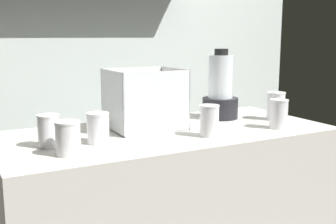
{
  "coord_description": "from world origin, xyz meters",
  "views": [
    {
      "loc": [
        -0.82,
        -1.54,
        1.3
      ],
      "look_at": [
        0.0,
        0.0,
        0.98
      ],
      "focal_mm": 44.99,
      "sensor_mm": 36.0,
      "label": 1
    }
  ],
  "objects_px": {
    "juice_cup_mango_far_left": "(49,133)",
    "juice_cup_carrot_right": "(209,122)",
    "blender_pitcher": "(220,92)",
    "juice_cup_beet_left": "(68,140)",
    "juice_cup_mango_far_right": "(279,116)",
    "juice_cup_beet_middle": "(98,130)",
    "carrot_display_bin": "(145,109)",
    "juice_cup_mango_rightmost": "(276,108)"
  },
  "relations": [
    {
      "from": "juice_cup_mango_far_left",
      "to": "juice_cup_carrot_right",
      "type": "xyz_separation_m",
      "value": [
        0.6,
        -0.13,
        0.0
      ]
    },
    {
      "from": "blender_pitcher",
      "to": "juice_cup_beet_left",
      "type": "bearing_deg",
      "value": -160.23
    },
    {
      "from": "juice_cup_mango_far_right",
      "to": "juice_cup_beet_middle",
      "type": "bearing_deg",
      "value": 171.3
    },
    {
      "from": "blender_pitcher",
      "to": "juice_cup_beet_left",
      "type": "xyz_separation_m",
      "value": [
        -0.83,
        -0.3,
        -0.08
      ]
    },
    {
      "from": "carrot_display_bin",
      "to": "juice_cup_mango_far_right",
      "type": "bearing_deg",
      "value": -28.83
    },
    {
      "from": "juice_cup_beet_middle",
      "to": "juice_cup_mango_rightmost",
      "type": "bearing_deg",
      "value": 2.04
    },
    {
      "from": "carrot_display_bin",
      "to": "juice_cup_beet_middle",
      "type": "distance_m",
      "value": 0.31
    },
    {
      "from": "juice_cup_mango_far_right",
      "to": "juice_cup_carrot_right",
      "type": "bearing_deg",
      "value": 177.49
    },
    {
      "from": "juice_cup_mango_far_left",
      "to": "juice_cup_mango_rightmost",
      "type": "bearing_deg",
      "value": 0.12
    },
    {
      "from": "juice_cup_beet_left",
      "to": "juice_cup_mango_rightmost",
      "type": "xyz_separation_m",
      "value": [
        1.03,
        0.14,
        0.01
      ]
    },
    {
      "from": "juice_cup_beet_middle",
      "to": "juice_cup_carrot_right",
      "type": "bearing_deg",
      "value": -13.62
    },
    {
      "from": "juice_cup_mango_far_left",
      "to": "juice_cup_beet_middle",
      "type": "distance_m",
      "value": 0.18
    },
    {
      "from": "juice_cup_carrot_right",
      "to": "juice_cup_mango_rightmost",
      "type": "height_order",
      "value": "juice_cup_mango_rightmost"
    },
    {
      "from": "juice_cup_beet_left",
      "to": "juice_cup_mango_far_right",
      "type": "distance_m",
      "value": 0.92
    },
    {
      "from": "juice_cup_beet_middle",
      "to": "carrot_display_bin",
      "type": "bearing_deg",
      "value": 30.88
    },
    {
      "from": "carrot_display_bin",
      "to": "juice_cup_beet_middle",
      "type": "xyz_separation_m",
      "value": [
        -0.27,
        -0.16,
        -0.03
      ]
    },
    {
      "from": "blender_pitcher",
      "to": "juice_cup_mango_far_left",
      "type": "bearing_deg",
      "value": -169.3
    },
    {
      "from": "juice_cup_mango_far_left",
      "to": "juice_cup_mango_rightmost",
      "type": "distance_m",
      "value": 1.07
    },
    {
      "from": "juice_cup_carrot_right",
      "to": "juice_cup_mango_far_right",
      "type": "distance_m",
      "value": 0.35
    },
    {
      "from": "carrot_display_bin",
      "to": "blender_pitcher",
      "type": "relative_size",
      "value": 0.9
    },
    {
      "from": "carrot_display_bin",
      "to": "juice_cup_mango_far_right",
      "type": "relative_size",
      "value": 2.38
    },
    {
      "from": "juice_cup_mango_far_left",
      "to": "juice_cup_mango_far_right",
      "type": "distance_m",
      "value": 0.96
    },
    {
      "from": "carrot_display_bin",
      "to": "juice_cup_beet_left",
      "type": "distance_m",
      "value": 0.49
    },
    {
      "from": "carrot_display_bin",
      "to": "juice_cup_beet_left",
      "type": "bearing_deg",
      "value": -147.07
    },
    {
      "from": "juice_cup_beet_middle",
      "to": "juice_cup_mango_far_right",
      "type": "relative_size",
      "value": 0.92
    },
    {
      "from": "juice_cup_mango_rightmost",
      "to": "juice_cup_mango_far_right",
      "type": "bearing_deg",
      "value": -128.38
    },
    {
      "from": "juice_cup_beet_left",
      "to": "juice_cup_carrot_right",
      "type": "xyz_separation_m",
      "value": [
        0.57,
        0.0,
        0.01
      ]
    },
    {
      "from": "juice_cup_mango_far_left",
      "to": "juice_cup_beet_left",
      "type": "relative_size",
      "value": 1.03
    },
    {
      "from": "blender_pitcher",
      "to": "juice_cup_beet_middle",
      "type": "xyz_separation_m",
      "value": [
        -0.68,
        -0.19,
        -0.08
      ]
    },
    {
      "from": "juice_cup_mango_far_left",
      "to": "carrot_display_bin",
      "type": "bearing_deg",
      "value": 16.41
    },
    {
      "from": "juice_cup_carrot_right",
      "to": "juice_cup_mango_far_left",
      "type": "bearing_deg",
      "value": 167.52
    },
    {
      "from": "carrot_display_bin",
      "to": "juice_cup_carrot_right",
      "type": "distance_m",
      "value": 0.31
    },
    {
      "from": "carrot_display_bin",
      "to": "juice_cup_carrot_right",
      "type": "relative_size",
      "value": 2.38
    },
    {
      "from": "blender_pitcher",
      "to": "juice_cup_carrot_right",
      "type": "distance_m",
      "value": 0.4
    },
    {
      "from": "juice_cup_beet_left",
      "to": "juice_cup_mango_rightmost",
      "type": "bearing_deg",
      "value": 7.51
    },
    {
      "from": "juice_cup_mango_far_left",
      "to": "juice_cup_beet_middle",
      "type": "height_order",
      "value": "juice_cup_mango_far_left"
    },
    {
      "from": "juice_cup_mango_far_left",
      "to": "juice_cup_carrot_right",
      "type": "relative_size",
      "value": 0.94
    },
    {
      "from": "blender_pitcher",
      "to": "juice_cup_carrot_right",
      "type": "bearing_deg",
      "value": -131.16
    },
    {
      "from": "carrot_display_bin",
      "to": "juice_cup_beet_left",
      "type": "height_order",
      "value": "carrot_display_bin"
    },
    {
      "from": "blender_pitcher",
      "to": "juice_cup_beet_middle",
      "type": "bearing_deg",
      "value": -164.32
    },
    {
      "from": "juice_cup_beet_middle",
      "to": "juice_cup_mango_rightmost",
      "type": "distance_m",
      "value": 0.89
    },
    {
      "from": "juice_cup_beet_middle",
      "to": "juice_cup_mango_rightmost",
      "type": "height_order",
      "value": "juice_cup_mango_rightmost"
    }
  ]
}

